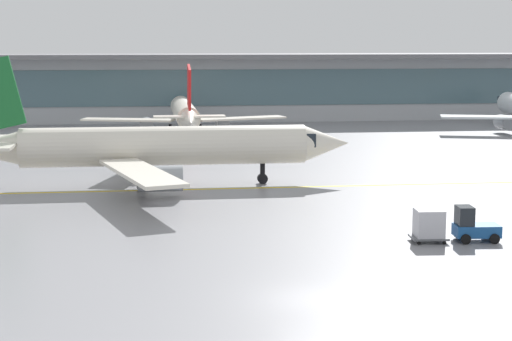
% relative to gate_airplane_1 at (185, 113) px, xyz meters
% --- Properties ---
extents(ground_plane, '(400.00, 400.00, 0.00)m').
position_rel_gate_airplane_1_xyz_m(ground_plane, '(3.32, -67.65, -2.70)').
color(ground_plane, gray).
extents(taxiway_centreline_stripe, '(110.00, 1.44, 0.01)m').
position_rel_gate_airplane_1_xyz_m(taxiway_centreline_stripe, '(-2.75, -38.64, -2.70)').
color(taxiway_centreline_stripe, yellow).
rests_on(taxiway_centreline_stripe, ground_plane).
extents(terminal_concourse, '(172.67, 11.00, 9.60)m').
position_rel_gate_airplane_1_xyz_m(terminal_concourse, '(3.32, 18.24, 2.22)').
color(terminal_concourse, '#B2B7BC').
rests_on(terminal_concourse, ground_plane).
extents(gate_airplane_1, '(25.29, 27.15, 9.01)m').
position_rel_gate_airplane_1_xyz_m(gate_airplane_1, '(0.00, 0.00, 0.00)').
color(gate_airplane_1, silver).
rests_on(gate_airplane_1, ground_plane).
extents(taxiing_regional_jet, '(31.60, 29.47, 10.49)m').
position_rel_gate_airplane_1_xyz_m(taxiing_regional_jet, '(-3.15, -36.65, 0.45)').
color(taxiing_regional_jet, silver).
rests_on(taxiing_regional_jet, ground_plane).
extents(baggage_tug, '(2.68, 1.76, 2.10)m').
position_rel_gate_airplane_1_xyz_m(baggage_tug, '(15.04, -57.78, -1.81)').
color(baggage_tug, '#194C8C').
rests_on(baggage_tug, ground_plane).
extents(cargo_dolly_lead, '(2.19, 1.72, 1.94)m').
position_rel_gate_airplane_1_xyz_m(cargo_dolly_lead, '(12.42, -57.62, -1.65)').
color(cargo_dolly_lead, '#595B60').
rests_on(cargo_dolly_lead, ground_plane).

